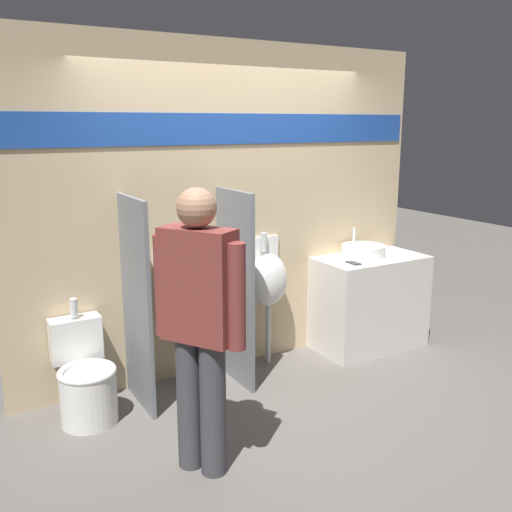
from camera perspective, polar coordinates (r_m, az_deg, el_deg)
ground_plane at (r=4.64m, az=1.08°, el=-13.14°), size 16.00×16.00×0.00m
display_wall at (r=4.74m, az=-2.62°, el=4.70°), size 3.69×0.07×2.70m
sink_counter at (r=5.42m, az=11.26°, el=-4.55°), size 1.01×0.56×0.86m
sink_basin at (r=5.30m, az=10.68°, el=0.53°), size 0.40×0.40×0.25m
cell_phone at (r=5.03m, az=9.71°, el=-0.69°), size 0.07×0.14×0.01m
divider_near_counter at (r=4.23m, az=-11.86°, el=-4.73°), size 0.03×0.58×1.56m
divider_mid at (r=4.53m, az=-2.09°, el=-3.24°), size 0.03×0.58×1.56m
urinal_near_counter at (r=4.52m, az=-7.66°, el=-3.76°), size 0.35×0.25×1.15m
urinal_far at (r=4.87m, az=1.16°, el=-2.39°), size 0.35×0.25×1.15m
toilet at (r=4.29m, az=-16.68°, el=-11.91°), size 0.40×0.57×0.84m
person_in_vest at (r=3.31m, az=-5.69°, el=-6.49°), size 0.39×0.52×1.72m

